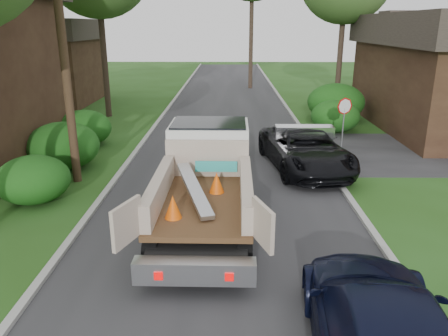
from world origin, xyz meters
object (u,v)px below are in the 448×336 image
Objects in this scene: black_pickup at (305,149)px; utility_pole at (62,35)px; house_left_far at (41,61)px; flatbed_truck at (207,170)px; navy_suv at (384,335)px; stop_sign at (344,113)px.

utility_pole is at bearing -178.29° from black_pickup.
house_left_far is 1.10× the size of flatbed_truck.
black_pickup is 10.94m from navy_suv.
stop_sign is at bearing 40.81° from black_pickup.
utility_pole reaches higher than black_pickup.
black_pickup is at bearing -42.85° from house_left_far.
utility_pole is at bearing -43.99° from navy_suv.
utility_pole reaches higher than house_left_far.
house_left_far reaches higher than flatbed_truck.
house_left_far is at bearing -53.43° from navy_suv.
flatbed_truck is 5.84m from black_pickup.
stop_sign is 3.33m from black_pickup.
utility_pole is 13.10m from navy_suv.
utility_pole reaches higher than flatbed_truck.
house_left_far reaches higher than black_pickup.
utility_pole is at bearing -64.77° from house_left_far.
navy_suv is (16.10, -26.36, -2.23)m from house_left_far.
black_pickup is at bearing -130.44° from stop_sign.
black_pickup is at bearing -87.63° from navy_suv.
stop_sign reaches higher than navy_suv.
utility_pole is 6.86m from flatbed_truck.
house_left_far is at bearing 145.19° from stop_sign.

